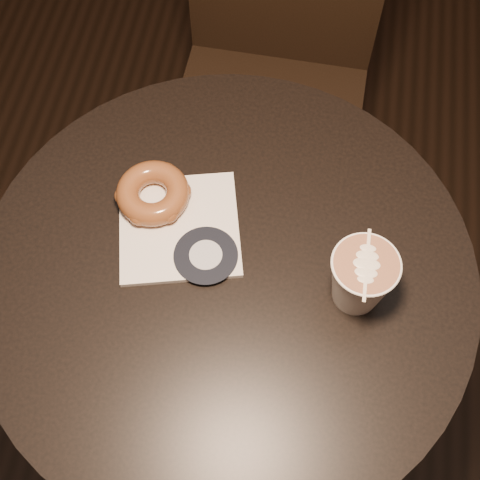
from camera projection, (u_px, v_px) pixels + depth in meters
The scene contains 5 objects.
cafe_table at pixel (228, 320), 1.10m from camera, with size 0.70×0.70×0.75m.
chair at pixel (276, 51), 1.37m from camera, with size 0.40×0.40×0.99m.
pastry_bag at pixel (179, 227), 0.95m from camera, with size 0.17×0.17×0.01m, color white.
doughnut at pixel (153, 193), 0.95m from camera, with size 0.11×0.11×0.03m, color brown.
latte_cup at pixel (360, 280), 0.86m from camera, with size 0.09×0.09×0.10m, color white, non-canonical shape.
Camera 1 is at (0.08, -0.38, 1.59)m, focal length 50.00 mm.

